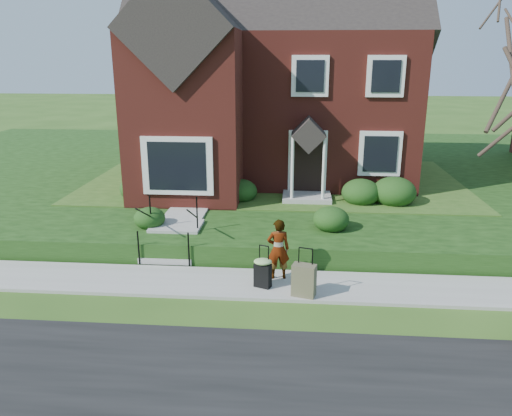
# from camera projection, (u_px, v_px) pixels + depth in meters

# --- Properties ---
(ground) EXTENTS (120.00, 120.00, 0.00)m
(ground) POSITION_uv_depth(u_px,v_px,m) (259.00, 286.00, 11.83)
(ground) COLOR #2D5119
(ground) RESTS_ON ground
(sidewalk) EXTENTS (60.00, 1.60, 0.08)m
(sidewalk) POSITION_uv_depth(u_px,v_px,m) (259.00, 284.00, 11.82)
(sidewalk) COLOR #9E9B93
(sidewalk) RESTS_ON ground
(terrace) EXTENTS (44.00, 20.00, 0.60)m
(terrace) POSITION_uv_depth(u_px,v_px,m) (369.00, 173.00, 21.82)
(terrace) COLOR #15330E
(terrace) RESTS_ON ground
(walkway) EXTENTS (1.20, 6.00, 0.06)m
(walkway) POSITION_uv_depth(u_px,v_px,m) (195.00, 200.00, 16.61)
(walkway) COLOR #9E9B93
(walkway) RESTS_ON terrace
(main_house) EXTENTS (10.40, 10.20, 9.40)m
(main_house) POSITION_uv_depth(u_px,v_px,m) (272.00, 55.00, 19.47)
(main_house) COLOR maroon
(main_house) RESTS_ON terrace
(front_steps) EXTENTS (1.40, 2.02, 1.50)m
(front_steps) POSITION_uv_depth(u_px,v_px,m) (173.00, 237.00, 13.65)
(front_steps) COLOR #9E9B93
(front_steps) RESTS_ON ground
(foundation_shrubs) EXTENTS (9.80, 4.04, 0.98)m
(foundation_shrubs) POSITION_uv_depth(u_px,v_px,m) (287.00, 192.00, 15.98)
(foundation_shrubs) COLOR #153710
(foundation_shrubs) RESTS_ON terrace
(woman) EXTENTS (0.59, 0.44, 1.49)m
(woman) POSITION_uv_depth(u_px,v_px,m) (278.00, 249.00, 11.86)
(woman) COLOR #999999
(woman) RESTS_ON sidewalk
(suitcase_black) EXTENTS (0.51, 0.47, 1.01)m
(suitcase_black) POSITION_uv_depth(u_px,v_px,m) (263.00, 271.00, 11.49)
(suitcase_black) COLOR black
(suitcase_black) RESTS_ON sidewalk
(suitcase_olive) EXTENTS (0.57, 0.42, 1.12)m
(suitcase_olive) POSITION_uv_depth(u_px,v_px,m) (304.00, 280.00, 11.07)
(suitcase_olive) COLOR brown
(suitcase_olive) RESTS_ON sidewalk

